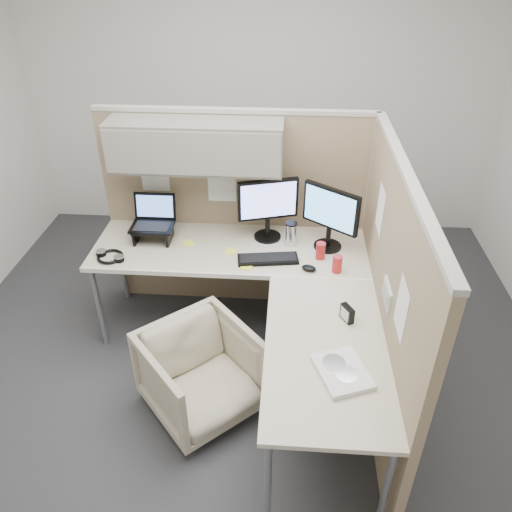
# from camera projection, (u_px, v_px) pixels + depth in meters

# --- Properties ---
(ground) EXTENTS (4.50, 4.50, 0.00)m
(ground) POSITION_uv_depth(u_px,v_px,m) (240.00, 374.00, 3.56)
(ground) COLOR #2D2D31
(ground) RESTS_ON ground
(partition_back) EXTENTS (2.00, 0.36, 1.63)m
(partition_back) POSITION_uv_depth(u_px,v_px,m) (219.00, 183.00, 3.66)
(partition_back) COLOR #947E61
(partition_back) RESTS_ON ground
(partition_right) EXTENTS (0.07, 2.03, 1.63)m
(partition_right) POSITION_uv_depth(u_px,v_px,m) (385.00, 294.00, 3.00)
(partition_right) COLOR #947E61
(partition_right) RESTS_ON ground
(desk) EXTENTS (2.00, 1.98, 0.73)m
(desk) POSITION_uv_depth(u_px,v_px,m) (258.00, 287.00, 3.28)
(desk) COLOR beige
(desk) RESTS_ON ground
(office_chair) EXTENTS (0.87, 0.87, 0.66)m
(office_chair) POSITION_uv_depth(u_px,v_px,m) (201.00, 370.00, 3.15)
(office_chair) COLOR beige
(office_chair) RESTS_ON ground
(monitor_left) EXTENTS (0.43, 0.20, 0.47)m
(monitor_left) POSITION_uv_depth(u_px,v_px,m) (268.00, 205.00, 3.58)
(monitor_left) COLOR black
(monitor_left) RESTS_ON desk
(monitor_right) EXTENTS (0.37, 0.29, 0.47)m
(monitor_right) POSITION_uv_depth(u_px,v_px,m) (330.00, 214.00, 3.46)
(monitor_right) COLOR black
(monitor_right) RESTS_ON desk
(laptop_station) EXTENTS (0.31, 0.26, 0.32)m
(laptop_station) POSITION_uv_depth(u_px,v_px,m) (153.00, 224.00, 3.65)
(laptop_station) COLOR black
(laptop_station) RESTS_ON desk
(keyboard) EXTENTS (0.43, 0.20, 0.02)m
(keyboard) POSITION_uv_depth(u_px,v_px,m) (268.00, 259.00, 3.46)
(keyboard) COLOR black
(keyboard) RESTS_ON desk
(mouse) EXTENTS (0.12, 0.10, 0.04)m
(mouse) POSITION_uv_depth(u_px,v_px,m) (309.00, 268.00, 3.36)
(mouse) COLOR black
(mouse) RESTS_ON desk
(travel_mug) EXTENTS (0.08, 0.08, 0.18)m
(travel_mug) POSITION_uv_depth(u_px,v_px,m) (291.00, 234.00, 3.60)
(travel_mug) COLOR silver
(travel_mug) RESTS_ON desk
(soda_can_green) EXTENTS (0.07, 0.07, 0.12)m
(soda_can_green) POSITION_uv_depth(u_px,v_px,m) (337.00, 264.00, 3.32)
(soda_can_green) COLOR #B21E1E
(soda_can_green) RESTS_ON desk
(soda_can_silver) EXTENTS (0.07, 0.07, 0.12)m
(soda_can_silver) POSITION_uv_depth(u_px,v_px,m) (321.00, 251.00, 3.46)
(soda_can_silver) COLOR #B21E1E
(soda_can_silver) RESTS_ON desk
(sticky_note_d) EXTENTS (0.09, 0.09, 0.01)m
(sticky_note_d) POSITION_uv_depth(u_px,v_px,m) (231.00, 251.00, 3.56)
(sticky_note_d) COLOR #F0F640
(sticky_note_d) RESTS_ON desk
(sticky_note_b) EXTENTS (0.09, 0.09, 0.01)m
(sticky_note_b) POSITION_uv_depth(u_px,v_px,m) (247.00, 267.00, 3.40)
(sticky_note_b) COLOR #F0F640
(sticky_note_b) RESTS_ON desk
(sticky_note_c) EXTENTS (0.11, 0.11, 0.01)m
(sticky_note_c) POSITION_uv_depth(u_px,v_px,m) (188.00, 243.00, 3.65)
(sticky_note_c) COLOR #F0F640
(sticky_note_c) RESTS_ON desk
(headphones) EXTENTS (0.24, 0.24, 0.03)m
(headphones) POSITION_uv_depth(u_px,v_px,m) (110.00, 256.00, 3.49)
(headphones) COLOR black
(headphones) RESTS_ON desk
(paper_stack) EXTENTS (0.33, 0.37, 0.03)m
(paper_stack) POSITION_uv_depth(u_px,v_px,m) (342.00, 372.00, 2.57)
(paper_stack) COLOR white
(paper_stack) RESTS_ON desk
(desk_clock) EXTENTS (0.08, 0.10, 0.10)m
(desk_clock) POSITION_uv_depth(u_px,v_px,m) (347.00, 314.00, 2.91)
(desk_clock) COLOR black
(desk_clock) RESTS_ON desk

